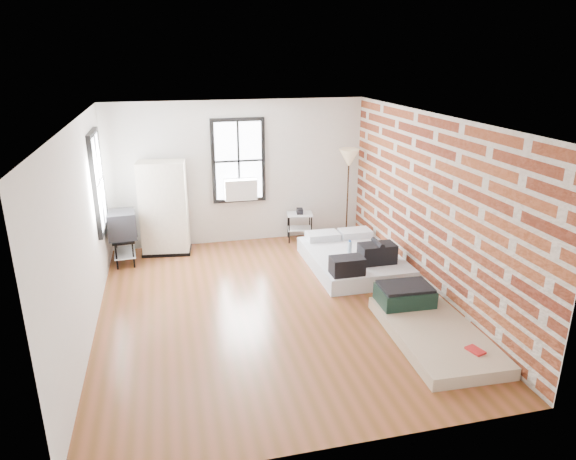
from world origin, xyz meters
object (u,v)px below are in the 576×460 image
object	(u,v)px
wardrobe	(164,208)
tv_stand	(122,226)
side_table	(300,219)
mattress_main	(354,258)
floor_lamp	(349,162)
mattress_bare	(427,324)

from	to	relation	value
wardrobe	tv_stand	distance (m)	0.83
side_table	tv_stand	distance (m)	3.42
side_table	tv_stand	size ratio (longest dim) A/B	0.69
mattress_main	floor_lamp	size ratio (longest dim) A/B	1.14
mattress_main	floor_lamp	distance (m)	2.12
mattress_bare	side_table	size ratio (longest dim) A/B	3.19
mattress_bare	tv_stand	xyz separation A→B (m)	(-4.15, 3.56, 0.56)
floor_lamp	mattress_bare	bearing A→B (deg)	-93.23
mattress_bare	mattress_main	bearing A→B (deg)	96.66
tv_stand	floor_lamp	bearing A→B (deg)	0.20
mattress_main	side_table	bearing A→B (deg)	109.30
mattress_main	mattress_bare	world-z (taller)	mattress_main
mattress_main	wardrobe	world-z (taller)	wardrobe
wardrobe	tv_stand	bearing A→B (deg)	-149.23
wardrobe	mattress_bare	bearing A→B (deg)	-41.97
side_table	mattress_bare	bearing A→B (deg)	-79.11
wardrobe	tv_stand	world-z (taller)	wardrobe
wardrobe	side_table	xyz separation A→B (m)	(2.64, 0.07, -0.43)
floor_lamp	mattress_main	bearing A→B (deg)	-104.74
side_table	tv_stand	bearing A→B (deg)	-173.27
mattress_main	mattress_bare	xyz separation A→B (m)	(0.19, -2.35, -0.05)
mattress_main	wardrobe	bearing A→B (deg)	154.06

